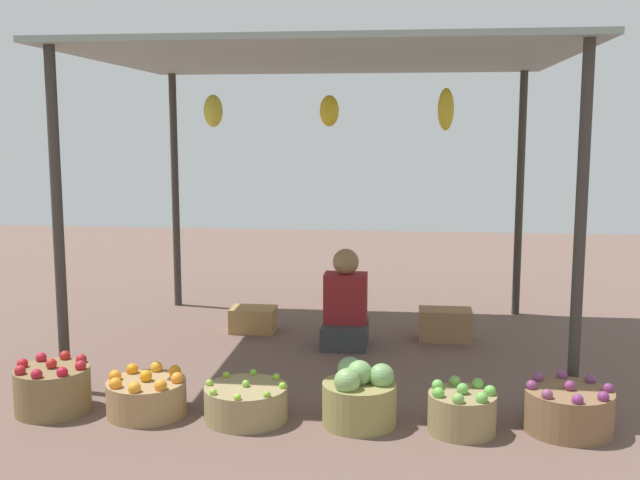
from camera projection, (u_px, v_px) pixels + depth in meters
ground_plane at (329, 346)px, 6.07m from camera, size 14.00×14.00×0.00m
market_stall_structure at (329, 74)px, 5.77m from camera, size 3.56×2.79×2.28m
vendor_person at (345, 309)px, 6.06m from camera, size 0.36×0.44×0.78m
basket_red_apples at (53, 388)px, 4.64m from camera, size 0.45×0.45×0.34m
basket_oranges at (147, 396)px, 4.60m from camera, size 0.48×0.48×0.28m
basket_limes at (246, 403)px, 4.52m from camera, size 0.50×0.50×0.24m
basket_cabbages at (359, 397)px, 4.43m from camera, size 0.44×0.44×0.39m
basket_green_apples at (462, 411)px, 4.33m from camera, size 0.39×0.39×0.29m
basket_purple_onions at (568, 409)px, 4.35m from camera, size 0.50×0.50×0.30m
wooden_crate_near_vendor at (445, 325)px, 6.22m from camera, size 0.43×0.26×0.26m
wooden_crate_stacked_rear at (253, 319)px, 6.49m from camera, size 0.38×0.27×0.21m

